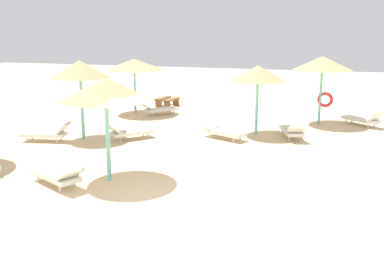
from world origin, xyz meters
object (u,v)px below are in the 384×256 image
Objects in this scene: parasol_3 at (323,64)px; lounger_1 at (292,131)px; parasol_0 at (80,69)px; bench_2 at (172,101)px; lounger_5 at (159,109)px; lounger_6 at (129,132)px; parasol_1 at (258,74)px; parasol_2 at (106,90)px; bench_1 at (163,100)px; lounger_2 at (58,175)px; parasol_5 at (134,65)px; lounger_7 at (222,131)px; lounger_0 at (47,133)px; lounger_3 at (363,119)px.

parasol_3 reaches higher than lounger_1.
bench_2 is (0.67, 8.02, -2.42)m from parasol_0.
lounger_6 reaches higher than lounger_5.
parasol_1 is 5.68m from lounger_6.
parasol_3 is at bearing 61.35° from parasol_2.
parasol_0 reaches higher than bench_1.
parasol_3 reaches higher than bench_2.
parasol_2 is 1.91× the size of bench_2.
lounger_1 is at bearing 53.54° from lounger_2.
lounger_2 is at bearing -80.19° from bench_1.
parasol_5 is 11.06m from lounger_2.
lounger_7 is 1.31× the size of bench_2.
lounger_6 reaches higher than bench_1.
parasol_5 is (-9.24, -0.27, -0.22)m from parasol_3.
parasol_2 is at bearing -74.64° from bench_1.
parasol_2 is 1.47× the size of lounger_1.
parasol_5 is at bearing 158.42° from parasol_1.
lounger_5 is 1.21× the size of bench_1.
lounger_0 is 1.08× the size of lounger_3.
parasol_1 is 0.97× the size of parasol_2.
lounger_5 is 1.20× the size of bench_2.
lounger_5 is (-7.89, -0.27, -2.46)m from parasol_3.
lounger_1 is 4.41m from lounger_3.
bench_1 is (1.14, 9.09, 0.02)m from lounger_0.
parasol_1 reaches higher than lounger_3.
parasol_2 reaches higher than lounger_5.
lounger_1 reaches higher than bench_2.
bench_2 is at bearing 138.27° from parasol_1.
parasol_3 is 12.21m from lounger_0.
parasol_1 is 8.64m from bench_1.
lounger_7 reaches higher than bench_1.
parasol_5 reaches higher than lounger_5.
lounger_2 is 1.06× the size of lounger_6.
bench_2 is (0.64, -0.26, 0.00)m from bench_1.
parasol_1 is at bearing -41.73° from bench_2.
bench_1 is 0.69m from bench_2.
parasol_0 reaches higher than lounger_7.
parasol_2 is at bearing -118.65° from parasol_3.
lounger_1 is 8.98m from bench_2.
bench_2 is (-8.15, 2.14, -2.42)m from parasol_3.
parasol_0 is at bearing 130.29° from parasol_2.
lounger_0 is 1.05× the size of lounger_6.
parasol_5 reaches higher than bench_2.
lounger_2 is at bearing -121.20° from parasol_3.
parasol_1 is 0.93× the size of parasol_5.
bench_1 is (-7.87, 5.58, 0.03)m from lounger_1.
lounger_1 is (-0.91, -3.18, -2.45)m from parasol_3.
parasol_0 reaches higher than lounger_5.
lounger_5 is (2.04, 6.42, -0.01)m from lounger_0.
parasol_3 is 1.71× the size of lounger_3.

